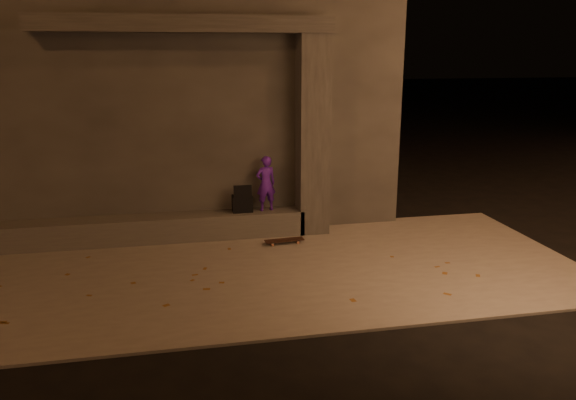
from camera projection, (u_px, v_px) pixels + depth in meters
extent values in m
plane|color=black|center=(249.00, 336.00, 6.80)|extent=(120.00, 120.00, 0.00)
cube|color=slate|center=(232.00, 273.00, 8.69)|extent=(11.00, 4.40, 0.04)
cube|color=#343230|center=(161.00, 87.00, 12.10)|extent=(9.00, 5.00, 5.20)
cube|color=#4B4844|center=(137.00, 229.00, 10.00)|extent=(6.00, 0.55, 0.45)
cube|color=#343230|center=(313.00, 136.00, 10.21)|extent=(0.55, 0.55, 3.60)
cube|color=#343230|center=(185.00, 24.00, 9.33)|extent=(5.00, 0.70, 0.28)
imported|color=#5019A8|center=(266.00, 183.00, 10.26)|extent=(0.41, 0.31, 1.02)
cube|color=black|center=(242.00, 204.00, 10.27)|extent=(0.37, 0.24, 0.30)
cube|color=black|center=(242.00, 190.00, 10.20)|extent=(0.32, 0.04, 0.22)
cube|color=black|center=(284.00, 240.00, 9.91)|extent=(0.71, 0.24, 0.01)
cylinder|color=#A46241|center=(296.00, 240.00, 10.05)|extent=(0.05, 0.03, 0.05)
cylinder|color=#A46241|center=(298.00, 242.00, 9.93)|extent=(0.05, 0.03, 0.05)
cylinder|color=#A46241|center=(271.00, 243.00, 9.92)|extent=(0.05, 0.03, 0.05)
cylinder|color=#A46241|center=(273.00, 245.00, 9.80)|extent=(0.05, 0.03, 0.05)
cube|color=#99999E|center=(297.00, 240.00, 9.98)|extent=(0.06, 0.15, 0.01)
cube|color=#99999E|center=(272.00, 242.00, 9.85)|extent=(0.06, 0.15, 0.01)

